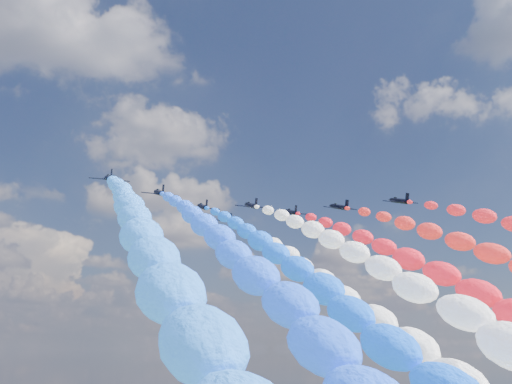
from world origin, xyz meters
name	(u,v)px	position (x,y,z in m)	size (l,w,h in m)	color
jet_0	(109,178)	(-35.72, -5.12, 96.35)	(8.33, 11.17, 2.46)	black
trail_0	(141,246)	(-35.72, -66.17, 72.24)	(5.82, 118.83, 51.39)	#2976F2
jet_1	(159,193)	(-23.55, 4.07, 96.35)	(8.33, 11.17, 2.46)	black
trail_1	(226,261)	(-23.55, -56.98, 72.24)	(5.82, 118.83, 51.39)	blue
jet_2	(203,207)	(-10.71, 15.19, 96.35)	(8.33, 11.17, 2.46)	black
trail_2	(288,274)	(-10.71, -45.85, 72.24)	(5.82, 118.83, 51.39)	blue
jet_3	(251,205)	(0.65, 10.04, 96.35)	(8.33, 11.17, 2.46)	black
trail_3	(370,273)	(0.65, -51.01, 72.24)	(5.82, 118.83, 51.39)	white
jet_4	(226,220)	(-0.83, 28.75, 96.35)	(8.33, 11.17, 2.46)	black
trail_4	(313,285)	(-0.83, -32.30, 72.24)	(5.82, 118.83, 51.39)	silver
jet_5	(291,212)	(13.11, 14.27, 96.35)	(8.33, 11.17, 2.46)	black
trail_5	(426,279)	(13.11, -46.78, 72.24)	(5.82, 118.83, 51.39)	red
jet_6	(339,207)	(22.61, 4.80, 96.35)	(8.33, 11.17, 2.46)	black
jet_7	(399,201)	(33.77, -5.79, 96.35)	(8.33, 11.17, 2.46)	black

